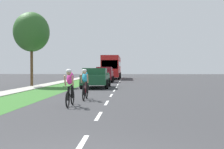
% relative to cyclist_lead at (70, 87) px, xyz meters
% --- Properties ---
extents(ground_plane, '(120.00, 120.00, 0.00)m').
position_rel_cyclist_lead_xyz_m(ground_plane, '(1.47, 12.22, -0.81)').
color(ground_plane, '#38383A').
extents(grass_verge, '(2.79, 70.00, 0.01)m').
position_rel_cyclist_lead_xyz_m(grass_verge, '(-3.29, 12.22, -0.81)').
color(grass_verge, '#38722D').
rests_on(grass_verge, ground_plane).
extents(sidewalk_concrete, '(1.47, 70.00, 0.10)m').
position_rel_cyclist_lead_xyz_m(sidewalk_concrete, '(-5.42, 12.22, -0.81)').
color(sidewalk_concrete, '#B2ADA3').
rests_on(sidewalk_concrete, ground_plane).
extents(lane_markings_center, '(0.12, 54.07, 0.01)m').
position_rel_cyclist_lead_xyz_m(lane_markings_center, '(1.47, 16.22, -0.81)').
color(lane_markings_center, white).
rests_on(lane_markings_center, ground_plane).
extents(cyclist_lead, '(0.42, 1.72, 1.58)m').
position_rel_cyclist_lead_xyz_m(cyclist_lead, '(0.00, 0.00, 0.00)').
color(cyclist_lead, black).
rests_on(cyclist_lead, ground_plane).
extents(cyclist_trailing, '(0.42, 1.72, 1.58)m').
position_rel_cyclist_lead_xyz_m(cyclist_trailing, '(0.27, 2.55, 0.00)').
color(cyclist_trailing, black).
rests_on(cyclist_trailing, ground_plane).
extents(pickup_dark_green, '(2.22, 5.10, 1.64)m').
position_rel_cyclist_lead_xyz_m(pickup_dark_green, '(-0.19, 11.81, 0.02)').
color(pickup_dark_green, '#194C2D').
rests_on(pickup_dark_green, ground_plane).
extents(suv_maroon, '(2.15, 4.70, 1.79)m').
position_rel_cyclist_lead_xyz_m(suv_maroon, '(-0.29, 21.94, 0.14)').
color(suv_maroon, maroon).
rests_on(suv_maroon, ground_plane).
extents(bus_red, '(2.78, 11.60, 3.48)m').
position_rel_cyclist_lead_xyz_m(bus_red, '(-0.04, 33.32, 1.17)').
color(bus_red, red).
rests_on(bus_red, ground_plane).
extents(street_tree_near, '(3.21, 3.21, 6.65)m').
position_rel_cyclist_lead_xyz_m(street_tree_near, '(-6.16, 13.34, 4.06)').
color(street_tree_near, brown).
rests_on(street_tree_near, ground_plane).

